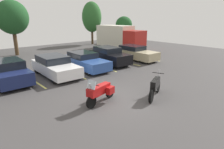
# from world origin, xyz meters

# --- Properties ---
(ground) EXTENTS (44.00, 44.00, 0.10)m
(ground) POSITION_xyz_m (0.00, 0.00, -0.05)
(ground) COLOR #423F3F
(motorcycle_touring) EXTENTS (2.09, 1.01, 1.34)m
(motorcycle_touring) POSITION_xyz_m (-0.85, 0.23, 0.62)
(motorcycle_touring) COLOR black
(motorcycle_touring) RESTS_ON ground
(motorcycle_second) EXTENTS (2.07, 1.02, 1.33)m
(motorcycle_second) POSITION_xyz_m (1.79, -1.07, 0.58)
(motorcycle_second) COLOR black
(motorcycle_second) RESTS_ON ground
(parking_stripes) EXTENTS (22.75, 4.84, 0.01)m
(parking_stripes) POSITION_xyz_m (-2.08, 6.30, 0.00)
(parking_stripes) COLOR #EAE066
(parking_stripes) RESTS_ON ground
(car_navy) EXTENTS (1.92, 4.28, 1.49)m
(car_navy) POSITION_xyz_m (-3.40, 6.48, 0.73)
(car_navy) COLOR navy
(car_navy) RESTS_ON ground
(car_white) EXTENTS (1.99, 4.72, 1.42)m
(car_white) POSITION_xyz_m (-0.44, 6.07, 0.71)
(car_white) COLOR white
(car_white) RESTS_ON ground
(car_blue) EXTENTS (1.92, 4.70, 1.36)m
(car_blue) POSITION_xyz_m (2.19, 6.16, 0.67)
(car_blue) COLOR #2D519E
(car_blue) RESTS_ON ground
(car_black) EXTENTS (2.10, 4.45, 1.49)m
(car_black) POSITION_xyz_m (4.89, 6.32, 0.75)
(car_black) COLOR black
(car_black) RESTS_ON ground
(car_champagne) EXTENTS (1.79, 4.87, 1.38)m
(car_champagne) POSITION_xyz_m (7.95, 6.06, 0.68)
(car_champagne) COLOR #C1B289
(car_champagne) RESTS_ON ground
(box_truck) EXTENTS (2.67, 6.92, 3.03)m
(box_truck) POSITION_xyz_m (11.33, 11.84, 1.60)
(box_truck) COLOR #A51E19
(box_truck) RESTS_ON ground
(tree_far_right) EXTENTS (2.93, 2.93, 6.31)m
(tree_far_right) POSITION_xyz_m (11.53, 18.22, 4.06)
(tree_far_right) COLOR #4C3823
(tree_far_right) RESTS_ON ground
(tree_center_right) EXTENTS (3.37, 3.37, 5.83)m
(tree_center_right) POSITION_xyz_m (-0.16, 16.29, 4.03)
(tree_center_right) COLOR #4C3823
(tree_center_right) RESTS_ON ground
(tree_right) EXTENTS (2.73, 2.73, 4.20)m
(tree_right) POSITION_xyz_m (16.99, 16.82, 2.85)
(tree_right) COLOR #4C3823
(tree_right) RESTS_ON ground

